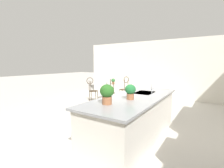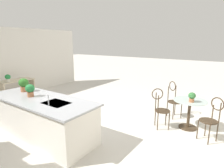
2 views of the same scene
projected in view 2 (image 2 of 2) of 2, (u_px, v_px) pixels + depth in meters
The scene contains 12 objects.
ground_plane at pixel (79, 126), 4.89m from camera, with size 40.00×40.00×0.00m, color beige.
kitchen_island at pixel (42, 117), 4.28m from camera, with size 2.80×1.06×0.92m.
bistro_table at pixel (189, 111), 4.69m from camera, with size 0.80×0.80×0.74m.
chair_near_window at pixel (160, 106), 4.67m from camera, with size 0.53×0.53×1.04m.
chair_by_island at pixel (174, 98), 5.40m from camera, with size 0.53×0.53×1.04m.
chair_toward_desk at pixel (211, 117), 4.02m from camera, with size 0.52×0.51×1.04m.
sink_faucet at pixel (48, 100), 3.70m from camera, with size 0.02×0.02×0.22m, color #B2B5BA.
writing_desk at pixel (17, 86), 7.13m from camera, with size 0.60×1.20×0.74m.
potted_plant_on_table at pixel (192, 97), 4.46m from camera, with size 0.17×0.17×0.24m.
potted_plant_counter_near at pixel (30, 90), 4.27m from camera, with size 0.21×0.21×0.29m.
potted_plant_counter_far at pixel (24, 84), 4.71m from camera, with size 0.24×0.24×0.34m.
potted_plant_on_desk at pixel (8, 78), 6.70m from camera, with size 0.19×0.19×0.27m.
Camera 2 is at (-3.31, 3.21, 2.17)m, focal length 29.91 mm.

